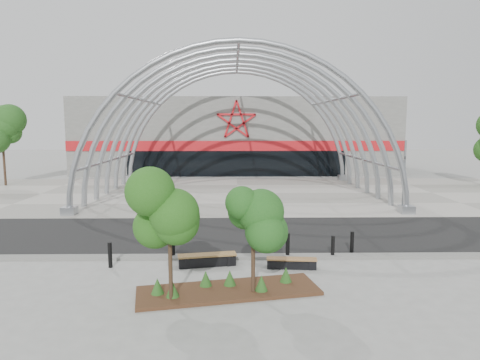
% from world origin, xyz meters
% --- Properties ---
extents(ground, '(140.00, 140.00, 0.00)m').
position_xyz_m(ground, '(0.00, 0.00, 0.00)').
color(ground, gray).
rests_on(ground, ground).
extents(road, '(140.00, 7.00, 0.02)m').
position_xyz_m(road, '(0.00, 3.50, 0.01)').
color(road, black).
rests_on(road, ground).
extents(forecourt, '(60.00, 17.00, 0.04)m').
position_xyz_m(forecourt, '(0.00, 15.50, 0.02)').
color(forecourt, gray).
rests_on(forecourt, ground).
extents(kerb, '(60.00, 0.50, 0.12)m').
position_xyz_m(kerb, '(0.00, -0.25, 0.06)').
color(kerb, slate).
rests_on(kerb, ground).
extents(arena_building, '(34.00, 15.24, 8.00)m').
position_xyz_m(arena_building, '(0.00, 33.45, 3.99)').
color(arena_building, slate).
rests_on(arena_building, ground).
extents(vault_canopy, '(20.80, 15.80, 20.36)m').
position_xyz_m(vault_canopy, '(0.00, 15.50, 0.02)').
color(vault_canopy, '#9EA3A8').
rests_on(vault_canopy, ground).
extents(planting_bed, '(6.03, 2.89, 0.61)m').
position_xyz_m(planting_bed, '(-0.58, -3.73, 0.15)').
color(planting_bed, '#392217').
rests_on(planting_bed, ground).
extents(signal_pole, '(0.33, 0.60, 4.37)m').
position_xyz_m(signal_pole, '(9.90, 8.36, 2.28)').
color(signal_pole, gray).
rests_on(signal_pole, ground).
extents(street_tree_0, '(1.69, 1.69, 3.85)m').
position_xyz_m(street_tree_0, '(-2.23, -4.45, 2.77)').
color(street_tree_0, black).
rests_on(street_tree_0, ground).
extents(street_tree_1, '(1.59, 1.59, 3.76)m').
position_xyz_m(street_tree_1, '(0.28, -3.94, 2.70)').
color(street_tree_1, '#322014').
rests_on(street_tree_1, ground).
extents(bench_0, '(2.25, 0.86, 0.46)m').
position_xyz_m(bench_0, '(-1.33, -1.17, 0.23)').
color(bench_0, black).
rests_on(bench_0, ground).
extents(bench_1, '(1.89, 0.56, 0.39)m').
position_xyz_m(bench_1, '(1.84, -1.49, 0.19)').
color(bench_1, black).
rests_on(bench_1, ground).
extents(bollard_0, '(0.15, 0.15, 0.96)m').
position_xyz_m(bollard_0, '(-4.96, -1.27, 0.48)').
color(bollard_0, black).
rests_on(bollard_0, ground).
extents(bollard_1, '(0.18, 0.18, 1.10)m').
position_xyz_m(bollard_1, '(-2.77, -0.15, 0.55)').
color(bollard_1, black).
rests_on(bollard_1, ground).
extents(bollard_2, '(0.16, 0.16, 1.00)m').
position_xyz_m(bollard_2, '(1.85, -0.21, 0.50)').
color(bollard_2, black).
rests_on(bollard_2, ground).
extents(bollard_3, '(0.14, 0.14, 0.89)m').
position_xyz_m(bollard_3, '(3.67, -0.25, 0.45)').
color(bollard_3, black).
rests_on(bollard_3, ground).
extents(bollard_4, '(0.15, 0.15, 0.92)m').
position_xyz_m(bollard_4, '(4.59, 0.30, 0.46)').
color(bollard_4, black).
rests_on(bollard_4, ground).
extents(bg_tree_0, '(3.00, 3.00, 6.45)m').
position_xyz_m(bg_tree_0, '(-20.00, 20.00, 4.64)').
color(bg_tree_0, black).
rests_on(bg_tree_0, ground).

